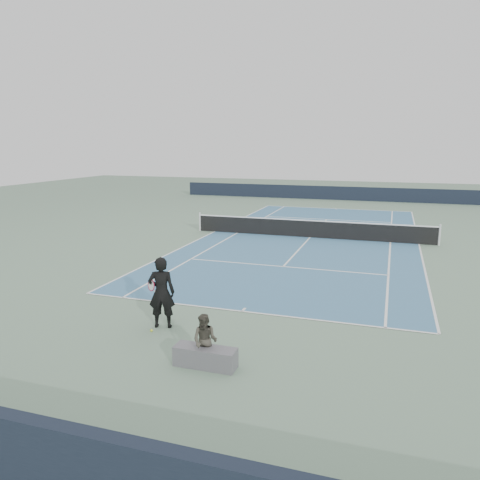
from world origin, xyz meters
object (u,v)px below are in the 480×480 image
(tennis_net, at_px, (310,228))
(tennis_ball, at_px, (152,330))
(spectator_bench, at_px, (205,348))
(tennis_player, at_px, (162,292))

(tennis_net, distance_m, tennis_ball, 14.21)
(tennis_ball, height_order, spectator_bench, spectator_bench)
(tennis_net, bearing_deg, spectator_bench, -88.93)
(tennis_ball, relative_size, spectator_bench, 0.05)
(tennis_player, bearing_deg, spectator_bench, -41.85)
(tennis_net, height_order, spectator_bench, spectator_bench)
(spectator_bench, bearing_deg, tennis_net, 91.07)
(tennis_player, bearing_deg, tennis_net, 82.83)
(tennis_net, height_order, tennis_player, tennis_player)
(tennis_net, relative_size, spectator_bench, 9.02)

